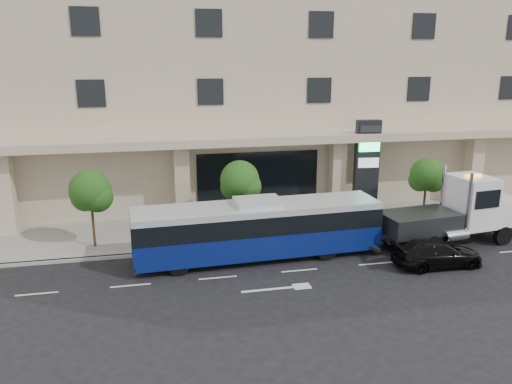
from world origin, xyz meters
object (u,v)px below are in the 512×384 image
city_bus (258,228)px  signage_pylon (366,167)px  black_sedan (437,254)px  tow_truck (457,213)px

city_bus → signage_pylon: bearing=30.9°
black_sedan → signage_pylon: 8.69m
black_sedan → signage_pylon: bearing=2.4°
city_bus → signage_pylon: signage_pylon is taller
city_bus → tow_truck: size_ratio=1.35×
tow_truck → black_sedan: size_ratio=2.10×
tow_truck → signage_pylon: 6.51m
black_sedan → signage_pylon: signage_pylon is taller
tow_truck → signage_pylon: signage_pylon is taller
city_bus → signage_pylon: size_ratio=2.07×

